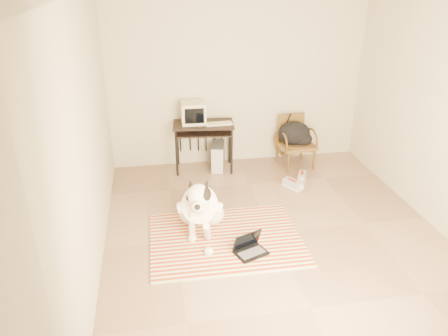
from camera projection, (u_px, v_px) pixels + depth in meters
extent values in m
plane|color=#8C6E55|center=(273.00, 232.00, 5.29)|extent=(4.50, 4.50, 0.00)
plane|color=#C1B79E|center=(238.00, 79.00, 6.74)|extent=(4.50, 0.00, 4.50)
plane|color=#C1B79E|center=(381.00, 246.00, 2.72)|extent=(4.50, 0.00, 4.50)
plane|color=#C1B79E|center=(89.00, 138.00, 4.42)|extent=(0.00, 4.50, 4.50)
plane|color=#C1B79E|center=(446.00, 117.00, 5.04)|extent=(0.00, 4.50, 4.50)
cube|color=red|center=(234.00, 267.00, 4.66)|extent=(1.77, 0.29, 0.02)
cube|color=#33662B|center=(230.00, 252.00, 4.90)|extent=(1.77, 0.29, 0.02)
cube|color=#553371|center=(226.00, 239.00, 5.15)|extent=(1.77, 0.29, 0.02)
cube|color=#F3E151|center=(222.00, 227.00, 5.39)|extent=(1.77, 0.29, 0.02)
cube|color=beige|center=(219.00, 216.00, 5.63)|extent=(1.77, 0.29, 0.02)
sphere|color=white|center=(191.00, 213.00, 5.42)|extent=(0.28, 0.28, 0.28)
sphere|color=white|center=(213.00, 214.00, 5.41)|extent=(0.28, 0.28, 0.28)
ellipsoid|color=white|center=(202.00, 212.00, 5.40)|extent=(0.35, 0.32, 0.29)
ellipsoid|color=white|center=(201.00, 206.00, 5.16)|extent=(0.46, 0.70, 0.61)
cylinder|color=white|center=(201.00, 205.00, 5.17)|extent=(0.51, 0.62, 0.56)
sphere|color=white|center=(199.00, 203.00, 4.94)|extent=(0.24, 0.24, 0.24)
sphere|color=white|center=(199.00, 195.00, 4.80)|extent=(0.26, 0.26, 0.26)
ellipsoid|color=black|center=(202.00, 194.00, 4.79)|extent=(0.20, 0.23, 0.19)
cylinder|color=white|center=(198.00, 204.00, 4.71)|extent=(0.13, 0.15, 0.11)
sphere|color=black|center=(197.00, 207.00, 4.64)|extent=(0.06, 0.06, 0.06)
cone|color=black|center=(191.00, 185.00, 4.80)|extent=(0.13, 0.15, 0.16)
cone|color=black|center=(206.00, 185.00, 4.80)|extent=(0.13, 0.14, 0.16)
torus|color=silver|center=(199.00, 200.00, 4.90)|extent=(0.25, 0.16, 0.21)
cylinder|color=white|center=(192.00, 225.00, 5.05)|extent=(0.10, 0.13, 0.39)
cylinder|color=white|center=(207.00, 232.00, 4.95)|extent=(0.14, 0.36, 0.40)
sphere|color=white|center=(192.00, 238.00, 5.10)|extent=(0.10, 0.10, 0.10)
sphere|color=white|center=(209.00, 251.00, 4.85)|extent=(0.10, 0.10, 0.10)
cone|color=black|center=(201.00, 210.00, 5.67)|extent=(0.12, 0.40, 0.10)
cube|color=black|center=(251.00, 253.00, 4.86)|extent=(0.41, 0.36, 0.02)
cube|color=#4E4E51|center=(252.00, 253.00, 4.85)|extent=(0.33, 0.24, 0.00)
cube|color=black|center=(247.00, 240.00, 4.88)|extent=(0.35, 0.21, 0.23)
cube|color=black|center=(247.00, 240.00, 4.87)|extent=(0.31, 0.18, 0.20)
cube|color=black|center=(203.00, 124.00, 6.65)|extent=(0.96, 0.60, 0.03)
cube|color=black|center=(204.00, 133.00, 6.65)|extent=(0.85, 0.49, 0.02)
cylinder|color=black|center=(177.00, 153.00, 6.59)|extent=(0.04, 0.04, 0.73)
cylinder|color=black|center=(177.00, 143.00, 6.98)|extent=(0.04, 0.04, 0.73)
cylinder|color=black|center=(232.00, 152.00, 6.64)|extent=(0.04, 0.04, 0.73)
cylinder|color=black|center=(229.00, 142.00, 7.03)|extent=(0.04, 0.04, 0.73)
cube|color=beige|center=(193.00, 113.00, 6.60)|extent=(0.37, 0.35, 0.32)
cube|color=black|center=(194.00, 116.00, 6.45)|extent=(0.29, 0.02, 0.23)
cube|color=beige|center=(219.00, 124.00, 6.59)|extent=(0.40, 0.16, 0.03)
cube|color=#4E4E51|center=(218.00, 156.00, 6.88)|extent=(0.28, 0.47, 0.42)
cube|color=#BCBBC1|center=(217.00, 162.00, 6.68)|extent=(0.18, 0.05, 0.40)
cube|color=brown|center=(296.00, 145.00, 6.93)|extent=(0.59, 0.57, 0.05)
cylinder|color=#38240F|center=(296.00, 143.00, 6.91)|extent=(0.49, 0.49, 0.04)
cube|color=brown|center=(291.00, 126.00, 7.03)|extent=(0.46, 0.09, 0.40)
cylinder|color=#38240F|center=(289.00, 163.00, 6.76)|extent=(0.04, 0.04, 0.33)
cylinder|color=#38240F|center=(277.00, 153.00, 7.14)|extent=(0.04, 0.04, 0.33)
cylinder|color=#38240F|center=(314.00, 160.00, 6.88)|extent=(0.04, 0.04, 0.33)
cylinder|color=#38240F|center=(302.00, 150.00, 7.26)|extent=(0.04, 0.04, 0.33)
ellipsoid|color=black|center=(294.00, 133.00, 6.85)|extent=(0.51, 0.42, 0.37)
ellipsoid|color=black|center=(302.00, 139.00, 6.83)|extent=(0.32, 0.26, 0.22)
cube|color=silver|center=(293.00, 186.00, 6.37)|extent=(0.27, 0.34, 0.03)
cube|color=gray|center=(293.00, 184.00, 6.35)|extent=(0.26, 0.33, 0.10)
cube|color=#A22515|center=(293.00, 181.00, 6.33)|extent=(0.13, 0.17, 0.02)
cube|color=silver|center=(302.00, 178.00, 6.62)|extent=(0.22, 0.30, 0.03)
cube|color=gray|center=(302.00, 176.00, 6.60)|extent=(0.21, 0.29, 0.09)
cube|color=#A22515|center=(302.00, 174.00, 6.58)|extent=(0.10, 0.15, 0.02)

